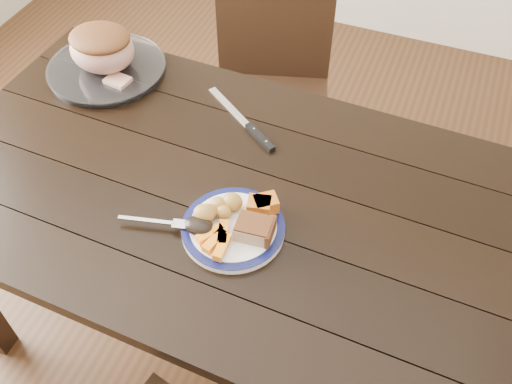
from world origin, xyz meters
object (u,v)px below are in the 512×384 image
at_px(dining_table, 231,213).
at_px(fork, 160,222).
at_px(carving_knife, 252,129).
at_px(pork_slice, 254,229).
at_px(serving_platter, 107,69).
at_px(dinner_plate, 233,229).
at_px(roast_joint, 102,49).
at_px(chair_far, 272,79).

distance_m(dining_table, fork, 0.23).
bearing_deg(carving_knife, pork_slice, -32.73).
relative_size(serving_platter, fork, 1.99).
bearing_deg(serving_platter, carving_knife, -9.06).
bearing_deg(pork_slice, dinner_plate, 175.24).
distance_m(serving_platter, roast_joint, 0.07).
xyz_separation_m(dinner_plate, carving_knife, (-0.09, 0.34, -0.00)).
bearing_deg(dinner_plate, pork_slice, -4.76).
height_order(dining_table, pork_slice, pork_slice).
bearing_deg(dinner_plate, chair_far, 104.41).
distance_m(chair_far, serving_platter, 0.62).
height_order(chair_far, carving_knife, chair_far).
bearing_deg(roast_joint, chair_far, 47.71).
relative_size(dining_table, roast_joint, 8.21).
bearing_deg(carving_knife, dinner_plate, -40.74).
distance_m(fork, carving_knife, 0.40).
bearing_deg(pork_slice, carving_knife, 112.67).
bearing_deg(fork, carving_knife, 65.29).
xyz_separation_m(dinner_plate, fork, (-0.16, -0.05, 0.01)).
distance_m(dining_table, chair_far, 0.76).
bearing_deg(fork, dining_table, 43.98).
distance_m(dinner_plate, pork_slice, 0.06).
xyz_separation_m(dining_table, serving_platter, (-0.55, 0.31, 0.10)).
bearing_deg(chair_far, roast_joint, 31.15).
bearing_deg(pork_slice, serving_platter, 147.15).
xyz_separation_m(dining_table, chair_far, (-0.16, 0.73, -0.13)).
bearing_deg(fork, roast_joint, 118.98).
distance_m(pork_slice, roast_joint, 0.79).
distance_m(dinner_plate, roast_joint, 0.74).
xyz_separation_m(chair_far, fork, (0.05, -0.90, 0.25)).
height_order(dining_table, roast_joint, roast_joint).
bearing_deg(serving_platter, fork, -47.23).
height_order(fork, carving_knife, fork).
xyz_separation_m(serving_platter, fork, (0.44, -0.48, 0.01)).
relative_size(dining_table, serving_platter, 4.63).
bearing_deg(dining_table, chair_far, 102.21).
height_order(serving_platter, fork, fork).
relative_size(dinner_plate, fork, 1.40).
xyz_separation_m(chair_far, serving_platter, (-0.39, -0.43, 0.23)).
distance_m(pork_slice, fork, 0.23).
relative_size(dinner_plate, serving_platter, 0.70).
height_order(dinner_plate, roast_joint, roast_joint).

